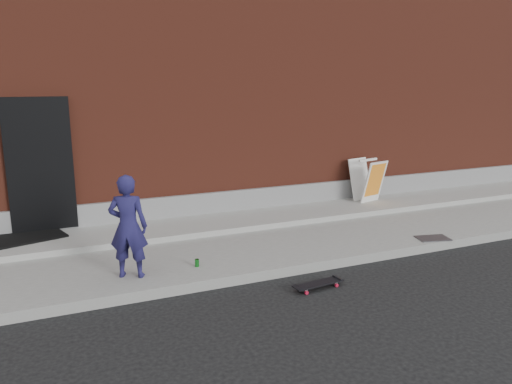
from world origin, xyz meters
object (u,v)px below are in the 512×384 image
child (128,227)px  soda_can (197,263)px  pizza_sign (368,180)px  skateboard (318,284)px

child → soda_can: child is taller
pizza_sign → soda_can: 4.88m
skateboard → soda_can: bearing=142.3°
pizza_sign → child: bearing=-159.2°
skateboard → soda_can: soda_can is taller
child → pizza_sign: 5.72m
child → skateboard: size_ratio=1.92×
child → soda_can: size_ratio=12.83×
skateboard → pizza_sign: (3.01, 3.11, 0.64)m
skateboard → child: bearing=155.1°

